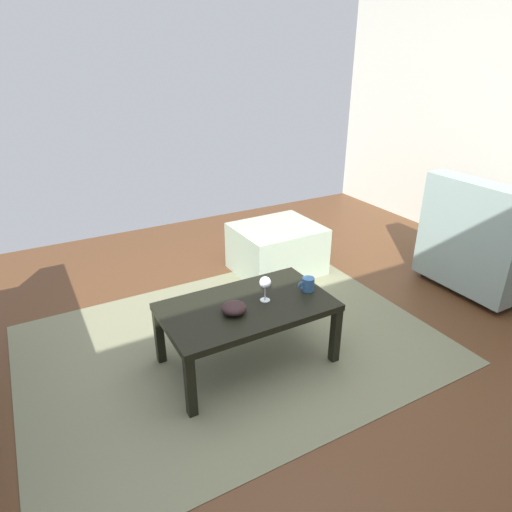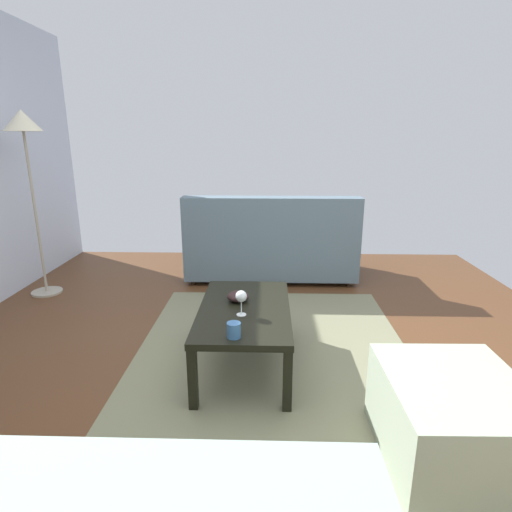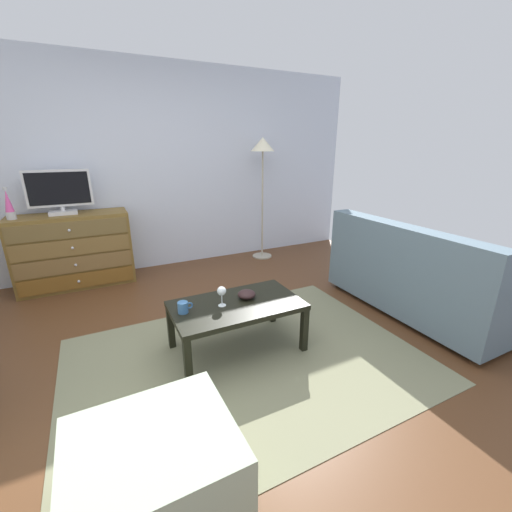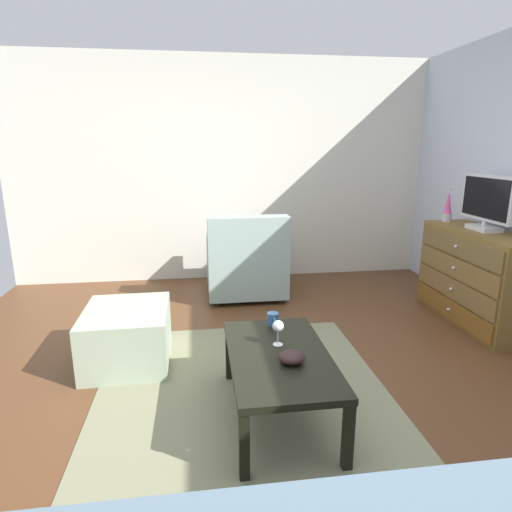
% 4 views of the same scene
% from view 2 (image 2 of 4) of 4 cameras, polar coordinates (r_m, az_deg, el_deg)
% --- Properties ---
extents(ground_plane, '(5.89, 5.15, 0.05)m').
position_cam_2_polar(ground_plane, '(2.70, -2.04, -17.21)').
color(ground_plane, '#54331D').
extents(area_rug, '(2.60, 1.90, 0.01)m').
position_cam_2_polar(area_rug, '(2.85, 2.38, -14.58)').
color(area_rug, '#757558').
rests_on(area_rug, ground_plane).
extents(coffee_table, '(1.00, 0.57, 0.41)m').
position_cam_2_polar(coffee_table, '(2.68, -1.58, -8.02)').
color(coffee_table, black).
rests_on(coffee_table, ground_plane).
extents(wine_glass, '(0.07, 0.07, 0.16)m').
position_cam_2_polar(wine_glass, '(2.52, -2.03, -5.65)').
color(wine_glass, silver).
rests_on(wine_glass, coffee_table).
extents(mug, '(0.11, 0.08, 0.08)m').
position_cam_2_polar(mug, '(2.28, -3.06, -10.06)').
color(mug, '#37659B').
rests_on(mug, coffee_table).
extents(bowl_decorative, '(0.14, 0.14, 0.06)m').
position_cam_2_polar(bowl_decorative, '(2.76, -2.48, -5.54)').
color(bowl_decorative, black).
rests_on(bowl_decorative, coffee_table).
extents(couch_large, '(0.85, 1.75, 0.89)m').
position_cam_2_polar(couch_large, '(4.42, 2.04, 1.54)').
color(couch_large, '#332319').
rests_on(couch_large, ground_plane).
extents(ottoman, '(0.71, 0.61, 0.41)m').
position_cam_2_polar(ottoman, '(2.22, 25.22, -19.83)').
color(ottoman, '#96A58C').
rests_on(ottoman, ground_plane).
extents(standing_lamp, '(0.32, 0.32, 1.68)m').
position_cam_2_polar(standing_lamp, '(4.28, -29.14, 13.86)').
color(standing_lamp, '#A59E8C').
rests_on(standing_lamp, ground_plane).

